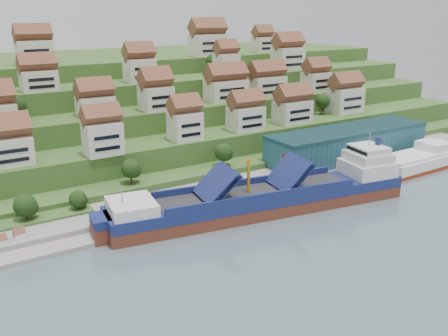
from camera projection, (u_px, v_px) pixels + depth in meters
ground at (250, 212)px, 128.94m from camera, size 300.00×300.00×0.00m
quay at (275, 179)px, 150.83m from camera, size 180.00×14.00×2.20m
pebble_beach at (1, 247)px, 109.02m from camera, size 45.00×20.00×1.00m
hillside at (108, 107)px, 209.06m from camera, size 260.00×128.00×31.00m
hillside_village at (170, 91)px, 171.28m from camera, size 161.03×63.45×28.88m
hillside_trees at (144, 128)px, 152.38m from camera, size 138.81×62.56×29.83m
warehouse at (348, 143)px, 166.81m from camera, size 60.00×15.00×10.00m
flagpole at (281, 166)px, 144.08m from camera, size 1.28×0.16×8.00m
cargo_ship at (270, 198)px, 129.11m from camera, size 81.16×24.35×17.82m
second_ship at (418, 161)px, 162.87m from camera, size 30.78×12.07×8.84m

